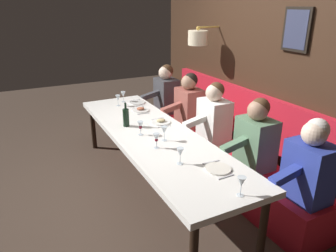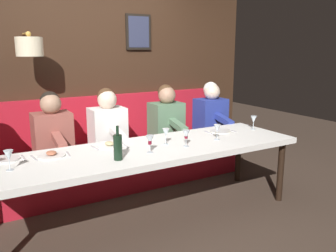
{
  "view_description": "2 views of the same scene",
  "coord_description": "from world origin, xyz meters",
  "px_view_note": "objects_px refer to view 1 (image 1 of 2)",
  "views": [
    {
      "loc": [
        -1.39,
        -3.11,
        2.15
      ],
      "look_at": [
        0.05,
        -0.28,
        0.92
      ],
      "focal_mm": 33.75,
      "sensor_mm": 36.0,
      "label": 1
    },
    {
      "loc": [
        -2.91,
        1.44,
        1.68
      ],
      "look_at": [
        0.05,
        -0.28,
        0.92
      ],
      "focal_mm": 37.4,
      "sensor_mm": 36.0,
      "label": 2
    }
  ],
  "objects_px": {
    "wine_glass_3": "(123,95)",
    "diner_middle": "(214,115)",
    "diner_near": "(256,136)",
    "wine_glass_4": "(241,182)",
    "diner_farthest": "(166,90)",
    "wine_bottle": "(126,117)",
    "wine_glass_1": "(164,131)",
    "wine_glass_6": "(180,153)",
    "wine_glass_0": "(156,138)",
    "diner_far": "(189,102)",
    "wine_glass_2": "(140,125)",
    "wine_glass_5": "(118,98)",
    "dining_table": "(153,138)",
    "diner_nearest": "(310,164)"
  },
  "relations": [
    {
      "from": "wine_glass_3",
      "to": "diner_middle",
      "type": "bearing_deg",
      "value": -59.61
    },
    {
      "from": "diner_near",
      "to": "wine_glass_4",
      "type": "xyz_separation_m",
      "value": [
        -0.8,
        -0.73,
        0.04
      ]
    },
    {
      "from": "diner_farthest",
      "to": "wine_bottle",
      "type": "relative_size",
      "value": 2.64
    },
    {
      "from": "wine_glass_1",
      "to": "wine_glass_6",
      "type": "bearing_deg",
      "value": -101.17
    },
    {
      "from": "diner_farthest",
      "to": "wine_glass_0",
      "type": "bearing_deg",
      "value": -119.45
    },
    {
      "from": "wine_glass_1",
      "to": "wine_glass_3",
      "type": "height_order",
      "value": "same"
    },
    {
      "from": "diner_far",
      "to": "wine_glass_3",
      "type": "height_order",
      "value": "diner_far"
    },
    {
      "from": "wine_glass_0",
      "to": "wine_glass_4",
      "type": "height_order",
      "value": "same"
    },
    {
      "from": "wine_glass_6",
      "to": "wine_glass_2",
      "type": "bearing_deg",
      "value": 94.19
    },
    {
      "from": "wine_glass_3",
      "to": "wine_bottle",
      "type": "bearing_deg",
      "value": -107.55
    },
    {
      "from": "diner_far",
      "to": "diner_middle",
      "type": "bearing_deg",
      "value": -90.0
    },
    {
      "from": "diner_farthest",
      "to": "diner_middle",
      "type": "bearing_deg",
      "value": -90.0
    },
    {
      "from": "wine_glass_5",
      "to": "wine_glass_1",
      "type": "bearing_deg",
      "value": -88.28
    },
    {
      "from": "dining_table",
      "to": "wine_glass_2",
      "type": "bearing_deg",
      "value": 171.57
    },
    {
      "from": "diner_nearest",
      "to": "wine_glass_3",
      "type": "distance_m",
      "value": 2.91
    },
    {
      "from": "diner_middle",
      "to": "wine_bottle",
      "type": "xyz_separation_m",
      "value": [
        -1.08,
        0.31,
        0.04
      ]
    },
    {
      "from": "diner_nearest",
      "to": "diner_farthest",
      "type": "bearing_deg",
      "value": 90.0
    },
    {
      "from": "wine_glass_0",
      "to": "wine_glass_4",
      "type": "distance_m",
      "value": 1.12
    },
    {
      "from": "wine_glass_6",
      "to": "diner_nearest",
      "type": "bearing_deg",
      "value": -33.82
    },
    {
      "from": "wine_glass_4",
      "to": "wine_glass_5",
      "type": "xyz_separation_m",
      "value": [
        -0.1,
        2.68,
        0.0
      ]
    },
    {
      "from": "wine_glass_2",
      "to": "wine_bottle",
      "type": "xyz_separation_m",
      "value": [
        -0.05,
        0.34,
        0.0
      ]
    },
    {
      "from": "diner_near",
      "to": "wine_glass_1",
      "type": "bearing_deg",
      "value": 149.77
    },
    {
      "from": "wine_glass_1",
      "to": "wine_bottle",
      "type": "xyz_separation_m",
      "value": [
        -0.22,
        0.6,
        -0.0
      ]
    },
    {
      "from": "wine_glass_0",
      "to": "wine_glass_5",
      "type": "height_order",
      "value": "same"
    },
    {
      "from": "dining_table",
      "to": "wine_glass_2",
      "type": "xyz_separation_m",
      "value": [
        -0.15,
        0.02,
        0.17
      ]
    },
    {
      "from": "dining_table",
      "to": "wine_glass_2",
      "type": "distance_m",
      "value": 0.23
    },
    {
      "from": "dining_table",
      "to": "diner_farthest",
      "type": "xyz_separation_m",
      "value": [
        0.88,
        1.42,
        0.13
      ]
    },
    {
      "from": "diner_nearest",
      "to": "wine_bottle",
      "type": "xyz_separation_m",
      "value": [
        -1.08,
        1.81,
        0.04
      ]
    },
    {
      "from": "diner_nearest",
      "to": "wine_glass_0",
      "type": "relative_size",
      "value": 4.82
    },
    {
      "from": "diner_middle",
      "to": "diner_farthest",
      "type": "bearing_deg",
      "value": 90.0
    },
    {
      "from": "diner_farthest",
      "to": "wine_glass_1",
      "type": "bearing_deg",
      "value": -117.29
    },
    {
      "from": "diner_far",
      "to": "wine_glass_4",
      "type": "xyz_separation_m",
      "value": [
        -0.8,
        -2.15,
        0.04
      ]
    },
    {
      "from": "diner_middle",
      "to": "wine_glass_0",
      "type": "bearing_deg",
      "value": -157.16
    },
    {
      "from": "diner_farthest",
      "to": "wine_glass_1",
      "type": "xyz_separation_m",
      "value": [
        -0.86,
        -1.66,
        0.04
      ]
    },
    {
      "from": "dining_table",
      "to": "diner_middle",
      "type": "bearing_deg",
      "value": 2.94
    },
    {
      "from": "wine_glass_2",
      "to": "diner_middle",
      "type": "bearing_deg",
      "value": 1.31
    },
    {
      "from": "wine_glass_1",
      "to": "wine_glass_4",
      "type": "bearing_deg",
      "value": -87.26
    },
    {
      "from": "diner_farthest",
      "to": "wine_glass_6",
      "type": "height_order",
      "value": "diner_farthest"
    },
    {
      "from": "diner_near",
      "to": "diner_middle",
      "type": "distance_m",
      "value": 0.79
    },
    {
      "from": "wine_glass_2",
      "to": "wine_glass_4",
      "type": "bearing_deg",
      "value": -81.3
    },
    {
      "from": "diner_near",
      "to": "diner_farthest",
      "type": "relative_size",
      "value": 1.0
    },
    {
      "from": "diner_far",
      "to": "wine_glass_2",
      "type": "bearing_deg",
      "value": -147.6
    },
    {
      "from": "diner_middle",
      "to": "wine_glass_5",
      "type": "xyz_separation_m",
      "value": [
        -0.9,
        1.15,
        0.04
      ]
    },
    {
      "from": "wine_glass_0",
      "to": "wine_glass_1",
      "type": "distance_m",
      "value": 0.21
    },
    {
      "from": "diner_farthest",
      "to": "wine_glass_2",
      "type": "xyz_separation_m",
      "value": [
        -1.03,
        -1.4,
        0.04
      ]
    },
    {
      "from": "diner_farthest",
      "to": "wine_glass_5",
      "type": "relative_size",
      "value": 4.82
    },
    {
      "from": "wine_glass_0",
      "to": "wine_glass_6",
      "type": "xyz_separation_m",
      "value": [
        0.05,
        -0.42,
        0.0
      ]
    },
    {
      "from": "wine_bottle",
      "to": "wine_glass_3",
      "type": "bearing_deg",
      "value": 72.45
    },
    {
      "from": "diner_middle",
      "to": "wine_glass_3",
      "type": "relative_size",
      "value": 4.82
    },
    {
      "from": "dining_table",
      "to": "wine_glass_0",
      "type": "relative_size",
      "value": 19.57
    }
  ]
}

